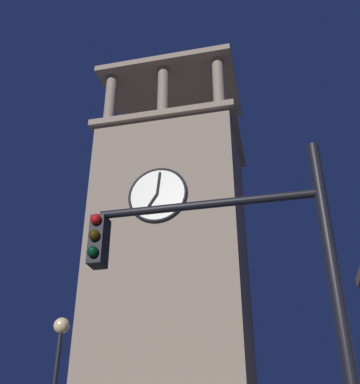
% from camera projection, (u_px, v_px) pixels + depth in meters
% --- Properties ---
extents(clocktower, '(8.68, 6.78, 25.81)m').
position_uv_depth(clocktower, '(171.00, 281.00, 25.58)').
color(clocktower, gray).
rests_on(clocktower, ground_plane).
extents(traffic_signal_near, '(3.36, 0.41, 5.96)m').
position_uv_depth(traffic_signal_near, '(252.00, 298.00, 5.91)').
color(traffic_signal_near, black).
rests_on(traffic_signal_near, ground_plane).
extents(street_lamp, '(0.44, 0.44, 5.34)m').
position_uv_depth(street_lamp, '(55.00, 380.00, 12.34)').
color(street_lamp, black).
rests_on(street_lamp, ground_plane).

